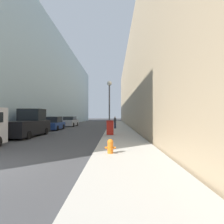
# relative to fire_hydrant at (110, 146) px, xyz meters

# --- Properties ---
(sidewalk_right) EXTENTS (3.22, 60.00, 0.13)m
(sidewalk_right) POSITION_rel_fire_hydrant_xyz_m (0.81, 15.77, -0.40)
(sidewalk_right) COLOR #B7B2A8
(sidewalk_right) RESTS_ON ground
(building_left_glass) EXTENTS (12.00, 60.00, 15.90)m
(building_left_glass) POSITION_rel_fire_hydrant_xyz_m (-15.08, 23.77, 7.49)
(building_left_glass) COLOR #99B7C6
(building_left_glass) RESTS_ON ground
(building_right_stone) EXTENTS (12.00, 60.00, 14.50)m
(building_right_stone) POSITION_rel_fire_hydrant_xyz_m (8.52, 23.77, 6.79)
(building_right_stone) COLOR tan
(building_right_stone) RESTS_ON ground
(fire_hydrant) EXTENTS (0.50, 0.39, 0.65)m
(fire_hydrant) POSITION_rel_fire_hydrant_xyz_m (0.00, 0.00, 0.00)
(fire_hydrant) COLOR orange
(fire_hydrant) RESTS_ON sidewalk_right
(trash_bin) EXTENTS (0.62, 0.61, 1.26)m
(trash_bin) POSITION_rel_fire_hydrant_xyz_m (-0.20, 7.42, 0.31)
(trash_bin) COLOR red
(trash_bin) RESTS_ON sidewalk_right
(lamppost) EXTENTS (0.51, 0.51, 5.43)m
(lamppost) POSITION_rel_fire_hydrant_xyz_m (-0.36, 10.88, 3.35)
(lamppost) COLOR #4C4C51
(lamppost) RESTS_ON sidewalk_right
(pickup_truck) EXTENTS (2.21, 5.48, 2.44)m
(pickup_truck) POSITION_rel_fire_hydrant_xyz_m (-7.43, 7.33, 0.53)
(pickup_truck) COLOR black
(pickup_truck) RESTS_ON ground
(parked_sedan_near) EXTENTS (1.90, 4.04, 1.68)m
(parked_sedan_near) POSITION_rel_fire_hydrant_xyz_m (-7.47, 13.95, 0.29)
(parked_sedan_near) COLOR navy
(parked_sedan_near) RESTS_ON ground
(parked_sedan_far) EXTENTS (1.99, 4.79, 1.63)m
(parked_sedan_far) POSITION_rel_fire_hydrant_xyz_m (-7.30, 21.35, 0.29)
(parked_sedan_far) COLOR #A3A8B2
(parked_sedan_far) RESTS_ON ground
(pedestrian_on_sidewalk) EXTENTS (0.31, 0.20, 1.55)m
(pedestrian_on_sidewalk) POSITION_rel_fire_hydrant_xyz_m (0.26, 14.79, 0.44)
(pedestrian_on_sidewalk) COLOR #2D3347
(pedestrian_on_sidewalk) RESTS_ON sidewalk_right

